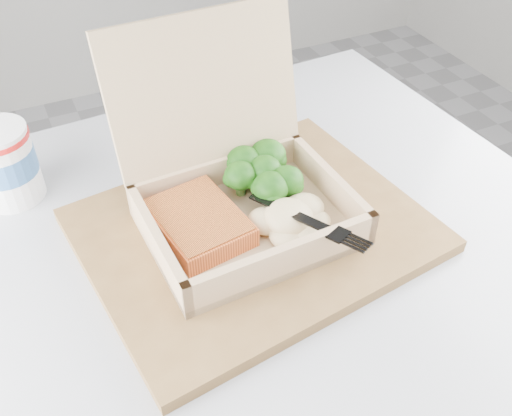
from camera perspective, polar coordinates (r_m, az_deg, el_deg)
name	(u,v)px	position (r m, az deg, el deg)	size (l,w,h in m)	color
cafe_table	(268,359)	(0.80, 1.23, -14.84)	(0.84, 0.84, 0.73)	black
serving_tray	(254,230)	(0.68, -0.23, -2.22)	(0.38, 0.31, 0.02)	brown
takeout_container	(234,176)	(0.66, -2.25, 3.20)	(0.24, 0.23, 0.21)	tan
salmon_fillet	(198,223)	(0.65, -5.79, -1.50)	(0.09, 0.12, 0.02)	orange
broccoli_pile	(265,176)	(0.70, 0.89, 3.24)	(0.11, 0.11, 0.04)	#296817
mashed_potatoes	(288,217)	(0.65, 3.23, -0.92)	(0.09, 0.08, 0.03)	beige
plastic_fork	(276,204)	(0.64, 1.97, 0.38)	(0.08, 0.16, 0.02)	black
paper_cup	(3,162)	(0.77, -23.94, 4.23)	(0.08, 0.08, 0.10)	white
receipt	(179,157)	(0.81, -7.73, 5.07)	(0.08, 0.14, 0.00)	white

